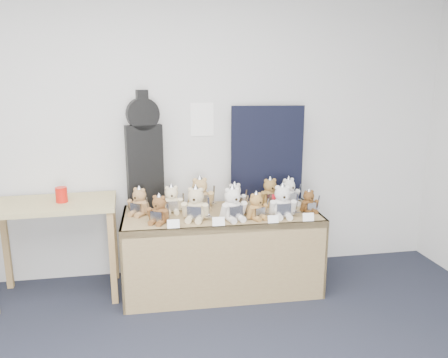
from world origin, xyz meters
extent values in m
plane|color=silver|center=(0.00, 2.50, 1.35)|extent=(6.00, 0.00, 6.00)
cube|color=white|center=(0.70, 2.49, 1.44)|extent=(0.21, 0.00, 0.30)
cube|color=olive|center=(0.80, 2.05, 0.66)|extent=(1.67, 0.73, 0.06)
cube|color=olive|center=(0.79, 1.72, 0.35)|extent=(1.66, 0.06, 0.69)
cube|color=olive|center=(-0.02, 2.07, 0.35)|extent=(0.04, 0.69, 0.69)
cube|color=olive|center=(1.62, 2.04, 0.35)|extent=(0.04, 0.69, 0.69)
cube|color=#958550|center=(-0.58, 2.16, 0.81)|extent=(1.01, 0.59, 0.04)
cube|color=#9C7B43|center=(-1.04, 2.38, 0.39)|extent=(0.05, 0.05, 0.79)
cube|color=#9C7B43|center=(-0.11, 1.94, 0.39)|extent=(0.05, 0.05, 0.79)
cube|color=#9C7B43|center=(-0.13, 2.41, 0.39)|extent=(0.05, 0.05, 0.79)
cube|color=black|center=(0.17, 2.32, 1.06)|extent=(0.32, 0.16, 0.73)
cylinder|color=black|center=(0.17, 2.32, 1.51)|extent=(0.29, 0.15, 0.27)
cube|color=black|center=(0.17, 2.32, 1.62)|extent=(0.11, 0.10, 0.18)
cube|color=black|center=(1.27, 2.35, 1.13)|extent=(0.66, 0.10, 0.88)
cylinder|color=red|center=(-0.50, 2.15, 0.89)|extent=(0.09, 0.09, 0.12)
ellipsoid|color=brown|center=(0.27, 1.89, 0.75)|extent=(0.19, 0.18, 0.15)
sphere|color=brown|center=(0.27, 1.89, 0.85)|extent=(0.11, 0.11, 0.11)
cylinder|color=brown|center=(0.25, 1.85, 0.85)|extent=(0.05, 0.04, 0.05)
sphere|color=black|center=(0.25, 1.84, 0.85)|extent=(0.02, 0.02, 0.02)
sphere|color=brown|center=(0.24, 1.91, 0.90)|extent=(0.04, 0.04, 0.04)
sphere|color=brown|center=(0.31, 1.88, 0.90)|extent=(0.04, 0.04, 0.04)
cylinder|color=brown|center=(0.20, 1.91, 0.76)|extent=(0.08, 0.09, 0.11)
cylinder|color=brown|center=(0.33, 1.84, 0.76)|extent=(0.08, 0.09, 0.11)
cylinder|color=brown|center=(0.22, 1.86, 0.71)|extent=(0.08, 0.11, 0.04)
cylinder|color=brown|center=(0.28, 1.83, 0.71)|extent=(0.08, 0.11, 0.04)
cube|color=#B9BBC3|center=(0.25, 1.84, 0.76)|extent=(0.09, 0.06, 0.08)
cone|color=#B9BBC3|center=(0.27, 1.89, 0.90)|extent=(0.09, 0.09, 0.07)
cube|color=#B9BBC3|center=(0.34, 1.82, 0.78)|extent=(0.03, 0.04, 0.16)
cube|color=#B9BBC3|center=(0.34, 1.82, 0.72)|extent=(0.04, 0.03, 0.01)
ellipsoid|color=#CCB990|center=(0.57, 1.92, 0.77)|extent=(0.22, 0.20, 0.18)
sphere|color=#CCB990|center=(0.57, 1.92, 0.89)|extent=(0.13, 0.13, 0.13)
cylinder|color=#CCB990|center=(0.55, 1.86, 0.88)|extent=(0.06, 0.05, 0.06)
sphere|color=black|center=(0.54, 1.85, 0.88)|extent=(0.02, 0.02, 0.02)
sphere|color=#CCB990|center=(0.53, 1.93, 0.94)|extent=(0.04, 0.04, 0.04)
sphere|color=#CCB990|center=(0.61, 1.90, 0.94)|extent=(0.04, 0.04, 0.04)
cylinder|color=#CCB990|center=(0.48, 1.92, 0.78)|extent=(0.08, 0.11, 0.14)
cylinder|color=#CCB990|center=(0.64, 1.87, 0.78)|extent=(0.08, 0.11, 0.14)
cylinder|color=#CCB990|center=(0.51, 1.87, 0.72)|extent=(0.09, 0.13, 0.05)
cylinder|color=#CCB990|center=(0.59, 1.85, 0.72)|extent=(0.09, 0.13, 0.05)
cube|color=#B9BBC3|center=(0.55, 1.85, 0.77)|extent=(0.12, 0.06, 0.10)
cone|color=#B9BBC3|center=(0.57, 1.92, 0.94)|extent=(0.11, 0.11, 0.09)
cube|color=#B9BBC3|center=(0.66, 1.85, 0.80)|extent=(0.03, 0.05, 0.19)
cube|color=#B9BBC3|center=(0.66, 1.85, 0.73)|extent=(0.05, 0.02, 0.01)
ellipsoid|color=silver|center=(0.86, 1.87, 0.77)|extent=(0.21, 0.19, 0.18)
sphere|color=silver|center=(0.86, 1.87, 0.89)|extent=(0.13, 0.13, 0.13)
cylinder|color=silver|center=(0.87, 1.82, 0.88)|extent=(0.06, 0.04, 0.06)
sphere|color=black|center=(0.88, 1.80, 0.88)|extent=(0.02, 0.02, 0.02)
sphere|color=silver|center=(0.82, 1.86, 0.94)|extent=(0.04, 0.04, 0.04)
sphere|color=silver|center=(0.90, 1.88, 0.94)|extent=(0.04, 0.04, 0.04)
cylinder|color=silver|center=(0.78, 1.83, 0.78)|extent=(0.07, 0.11, 0.13)
cylinder|color=silver|center=(0.95, 1.87, 0.78)|extent=(0.07, 0.11, 0.13)
cylinder|color=silver|center=(0.83, 1.80, 0.72)|extent=(0.08, 0.13, 0.05)
cylinder|color=silver|center=(0.91, 1.82, 0.72)|extent=(0.08, 0.13, 0.05)
cube|color=#B9BBC3|center=(0.87, 1.80, 0.77)|extent=(0.12, 0.05, 0.10)
cone|color=#B9BBC3|center=(0.86, 1.87, 0.94)|extent=(0.11, 0.11, 0.09)
cube|color=#B9BBC3|center=(0.97, 1.86, 0.80)|extent=(0.03, 0.05, 0.19)
cube|color=#B9BBC3|center=(0.97, 1.86, 0.73)|extent=(0.05, 0.02, 0.01)
ellipsoid|color=#A1743D|center=(1.05, 1.85, 0.75)|extent=(0.18, 0.17, 0.14)
sphere|color=#A1743D|center=(1.05, 1.85, 0.85)|extent=(0.11, 0.11, 0.11)
cylinder|color=#A1743D|center=(1.07, 1.81, 0.84)|extent=(0.05, 0.04, 0.04)
sphere|color=black|center=(1.07, 1.80, 0.84)|extent=(0.02, 0.02, 0.02)
sphere|color=#A1743D|center=(1.02, 1.84, 0.89)|extent=(0.03, 0.03, 0.03)
sphere|color=#A1743D|center=(1.08, 1.87, 0.89)|extent=(0.03, 0.03, 0.03)
cylinder|color=#A1743D|center=(1.00, 1.81, 0.76)|extent=(0.07, 0.09, 0.11)
cylinder|color=#A1743D|center=(1.12, 1.87, 0.76)|extent=(0.07, 0.09, 0.11)
cylinder|color=#A1743D|center=(1.04, 1.80, 0.71)|extent=(0.08, 0.10, 0.04)
cylinder|color=#A1743D|center=(1.10, 1.82, 0.71)|extent=(0.08, 0.10, 0.04)
cube|color=#B9BBC3|center=(1.07, 1.80, 0.76)|extent=(0.09, 0.05, 0.08)
cone|color=#B9BBC3|center=(1.05, 1.85, 0.89)|extent=(0.09, 0.09, 0.07)
cube|color=#B9BBC3|center=(1.14, 1.86, 0.78)|extent=(0.02, 0.04, 0.15)
cube|color=#B9BBC3|center=(1.14, 1.86, 0.72)|extent=(0.04, 0.02, 0.01)
ellipsoid|color=silver|center=(1.28, 1.87, 0.77)|extent=(0.19, 0.17, 0.18)
sphere|color=silver|center=(1.28, 1.87, 0.89)|extent=(0.13, 0.13, 0.13)
cylinder|color=silver|center=(1.27, 1.81, 0.88)|extent=(0.06, 0.03, 0.06)
sphere|color=black|center=(1.27, 1.79, 0.88)|extent=(0.02, 0.02, 0.02)
sphere|color=silver|center=(1.23, 1.87, 0.94)|extent=(0.04, 0.04, 0.04)
sphere|color=silver|center=(1.32, 1.87, 0.94)|extent=(0.04, 0.04, 0.04)
cylinder|color=silver|center=(1.19, 1.86, 0.78)|extent=(0.06, 0.10, 0.13)
cylinder|color=silver|center=(1.36, 1.84, 0.78)|extent=(0.06, 0.10, 0.13)
cylinder|color=silver|center=(1.23, 1.81, 0.72)|extent=(0.06, 0.12, 0.05)
cylinder|color=silver|center=(1.31, 1.80, 0.72)|extent=(0.06, 0.12, 0.05)
cube|color=#B9BBC3|center=(1.27, 1.80, 0.77)|extent=(0.12, 0.03, 0.10)
cone|color=#B9BBC3|center=(1.28, 1.87, 0.94)|extent=(0.11, 0.11, 0.09)
cube|color=#B9BBC3|center=(1.38, 1.82, 0.80)|extent=(0.02, 0.05, 0.19)
cube|color=#B9BBC3|center=(1.38, 1.82, 0.73)|extent=(0.05, 0.01, 0.01)
cube|color=#B5141E|center=(1.28, 1.94, 0.78)|extent=(0.15, 0.05, 0.16)
ellipsoid|color=brown|center=(1.54, 1.95, 0.75)|extent=(0.15, 0.13, 0.13)
sphere|color=brown|center=(1.54, 1.95, 0.83)|extent=(0.09, 0.09, 0.09)
cylinder|color=brown|center=(1.54, 1.91, 0.82)|extent=(0.04, 0.03, 0.04)
sphere|color=black|center=(1.55, 1.90, 0.82)|extent=(0.02, 0.02, 0.02)
sphere|color=brown|center=(1.51, 1.94, 0.87)|extent=(0.03, 0.03, 0.03)
sphere|color=brown|center=(1.57, 1.96, 0.87)|extent=(0.03, 0.03, 0.03)
cylinder|color=brown|center=(1.48, 1.92, 0.75)|extent=(0.05, 0.08, 0.10)
cylinder|color=brown|center=(1.60, 1.95, 0.75)|extent=(0.05, 0.08, 0.10)
cylinder|color=brown|center=(1.52, 1.90, 0.71)|extent=(0.05, 0.09, 0.04)
cylinder|color=brown|center=(1.57, 1.91, 0.71)|extent=(0.05, 0.09, 0.04)
cube|color=#B9BBC3|center=(1.55, 1.90, 0.75)|extent=(0.08, 0.03, 0.07)
cone|color=#B9BBC3|center=(1.54, 1.95, 0.87)|extent=(0.08, 0.08, 0.06)
cube|color=#B9BBC3|center=(1.62, 1.94, 0.77)|extent=(0.02, 0.03, 0.13)
cube|color=#B9BBC3|center=(1.62, 1.94, 0.72)|extent=(0.04, 0.01, 0.01)
ellipsoid|color=beige|center=(0.39, 2.15, 0.76)|extent=(0.15, 0.13, 0.15)
sphere|color=beige|center=(0.39, 2.15, 0.86)|extent=(0.11, 0.11, 0.11)
cylinder|color=beige|center=(0.39, 2.10, 0.85)|extent=(0.05, 0.03, 0.05)
sphere|color=black|center=(0.39, 2.09, 0.85)|extent=(0.02, 0.02, 0.02)
sphere|color=beige|center=(0.35, 2.15, 0.90)|extent=(0.04, 0.04, 0.04)
sphere|color=beige|center=(0.42, 2.15, 0.90)|extent=(0.04, 0.04, 0.04)
cylinder|color=beige|center=(0.31, 2.13, 0.76)|extent=(0.04, 0.08, 0.12)
cylinder|color=beige|center=(0.46, 2.13, 0.76)|extent=(0.04, 0.08, 0.12)
cylinder|color=beige|center=(0.35, 2.10, 0.71)|extent=(0.05, 0.10, 0.05)
cylinder|color=beige|center=(0.42, 2.10, 0.71)|extent=(0.05, 0.10, 0.05)
cube|color=#B9BBC3|center=(0.39, 2.09, 0.76)|extent=(0.10, 0.02, 0.08)
cone|color=#B9BBC3|center=(0.39, 2.15, 0.91)|extent=(0.10, 0.10, 0.07)
cube|color=#B9BBC3|center=(0.48, 2.12, 0.79)|extent=(0.01, 0.04, 0.16)
cube|color=#B9BBC3|center=(0.48, 2.12, 0.73)|extent=(0.05, 0.01, 0.01)
ellipsoid|color=tan|center=(0.64, 2.22, 0.77)|extent=(0.20, 0.17, 0.18)
sphere|color=tan|center=(0.64, 2.22, 0.89)|extent=(0.13, 0.13, 0.13)
cylinder|color=tan|center=(0.64, 2.17, 0.88)|extent=(0.06, 0.04, 0.06)
sphere|color=black|center=(0.65, 2.15, 0.88)|extent=(0.02, 0.02, 0.02)
sphere|color=tan|center=(0.59, 2.22, 0.94)|extent=(0.04, 0.04, 0.04)
sphere|color=tan|center=(0.68, 2.23, 0.94)|extent=(0.04, 0.04, 0.04)
cylinder|color=tan|center=(0.55, 2.19, 0.78)|extent=(0.06, 0.11, 0.14)
cylinder|color=tan|center=(0.73, 2.21, 0.78)|extent=(0.06, 0.11, 0.14)
cylinder|color=tan|center=(0.60, 2.15, 0.72)|extent=(0.07, 0.12, 0.05)
cylinder|color=tan|center=(0.69, 2.16, 0.72)|extent=(0.07, 0.12, 0.05)
cube|color=#B9BBC3|center=(0.65, 2.15, 0.77)|extent=(0.12, 0.03, 0.10)
cone|color=#B9BBC3|center=(0.64, 2.22, 0.95)|extent=(0.11, 0.11, 0.09)
cube|color=#B9BBC3|center=(0.76, 2.20, 0.81)|extent=(0.02, 0.05, 0.19)
cube|color=#B9BBC3|center=(0.76, 2.20, 0.73)|extent=(0.06, 0.01, 0.01)
ellipsoid|color=silver|center=(0.94, 2.16, 0.75)|extent=(0.17, 0.15, 0.15)
sphere|color=silver|center=(0.94, 2.16, 0.86)|extent=(0.11, 0.11, 0.11)
cylinder|color=silver|center=(0.94, 2.12, 0.85)|extent=(0.05, 0.03, 0.05)
sphere|color=black|center=(0.95, 2.10, 0.85)|extent=(0.02, 0.02, 0.02)
sphere|color=silver|center=(0.90, 2.16, 0.90)|extent=(0.04, 0.04, 0.04)
sphere|color=silver|center=(0.97, 2.17, 0.90)|extent=(0.04, 0.04, 0.04)
cylinder|color=silver|center=(0.87, 2.13, 0.76)|extent=(0.06, 0.09, 0.11)
cylinder|color=silver|center=(1.01, 2.16, 0.76)|extent=(0.06, 0.09, 0.11)
cylinder|color=silver|center=(0.91, 2.11, 0.71)|extent=(0.06, 0.10, 0.04)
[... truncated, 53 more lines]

